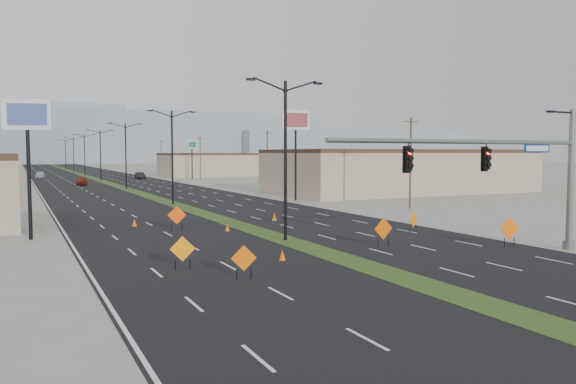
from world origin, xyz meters
name	(u,v)px	position (x,y,z in m)	size (l,w,h in m)	color
ground	(404,279)	(0.00, 0.00, 0.00)	(600.00, 600.00, 0.00)	gray
road_surface	(98,180)	(0.00, 100.00, 0.00)	(25.00, 400.00, 0.02)	black
median_strip	(98,180)	(0.00, 100.00, 0.00)	(2.00, 400.00, 0.04)	#2A4318
building_se_near	(400,172)	(34.00, 45.00, 2.75)	(36.00, 18.00, 5.50)	tan
building_se_far	(252,165)	(38.00, 110.00, 2.50)	(44.00, 16.00, 5.00)	tan
mesa_center	(125,138)	(40.00, 300.00, 14.00)	(220.00, 50.00, 28.00)	#8898A9
mesa_east	(350,147)	(180.00, 290.00, 9.00)	(160.00, 50.00, 18.00)	#8898A9
signal_mast	(512,167)	(8.56, 2.00, 4.79)	(16.30, 0.60, 8.00)	slate
streetlight_0	(285,155)	(0.00, 12.00, 5.42)	(5.15, 0.24, 10.02)	black
streetlight_1	(172,154)	(0.00, 40.00, 5.42)	(5.15, 0.24, 10.02)	black
streetlight_2	(126,154)	(0.00, 68.00, 5.42)	(5.15, 0.24, 10.02)	black
streetlight_3	(100,153)	(0.00, 96.00, 5.42)	(5.15, 0.24, 10.02)	black
streetlight_4	(85,153)	(0.00, 124.00, 5.42)	(5.15, 0.24, 10.02)	black
streetlight_5	(74,153)	(0.00, 152.00, 5.42)	(5.15, 0.24, 10.02)	black
streetlight_6	(66,153)	(0.00, 180.00, 5.42)	(5.15, 0.24, 10.02)	black
utility_pole_0	(410,162)	(20.00, 25.00, 4.67)	(1.60, 0.20, 9.00)	#4C3823
utility_pole_1	(267,158)	(20.00, 60.00, 4.67)	(1.60, 0.20, 9.00)	#4C3823
utility_pole_2	(200,157)	(20.00, 95.00, 4.67)	(1.60, 0.20, 9.00)	#4C3823
utility_pole_3	(161,156)	(20.00, 130.00, 4.67)	(1.60, 0.20, 9.00)	#4C3823
car_left	(82,181)	(-4.94, 82.43, 0.75)	(1.77, 4.40, 1.50)	maroon
car_mid	(140,176)	(8.70, 101.44, 0.70)	(1.48, 4.23, 1.39)	black
car_far	(40,175)	(-10.31, 115.67, 0.68)	(1.89, 4.66, 1.35)	#AFB2B9
construction_sign_0	(244,259)	(-6.35, 3.00, 0.89)	(1.12, 0.31, 1.52)	#EC5904
construction_sign_1	(183,250)	(-8.20, 6.19, 0.94)	(1.20, 0.23, 1.61)	orange
construction_sign_2	(177,216)	(-4.92, 19.71, 1.03)	(1.27, 0.42, 1.75)	#FF4E05
construction_sign_3	(383,230)	(4.16, 7.35, 1.03)	(1.31, 0.14, 1.74)	#DD5504
construction_sign_4	(510,229)	(10.73, 4.00, 1.06)	(1.34, 0.16, 1.79)	#F85D05
construction_sign_5	(413,220)	(9.63, 11.44, 0.85)	(1.01, 0.50, 1.45)	orange
cone_0	(282,255)	(-2.99, 6.15, 0.28)	(0.34, 0.34, 0.57)	#FF5A05
cone_1	(227,228)	(-1.86, 17.59, 0.26)	(0.32, 0.32, 0.53)	#F96405
cone_2	(274,217)	(3.68, 21.72, 0.33)	(0.40, 0.40, 0.66)	orange
cone_3	(134,223)	(-7.27, 23.13, 0.29)	(0.35, 0.35, 0.59)	#FE5905
pole_sign_west	(27,126)	(-14.44, 19.55, 7.25)	(2.92, 0.95, 8.92)	black
pole_sign_east_near	(296,126)	(14.03, 38.41, 8.58)	(3.42, 0.74, 10.44)	black
pole_sign_east_far	(192,148)	(19.18, 98.28, 6.60)	(2.60, 1.36, 8.19)	black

